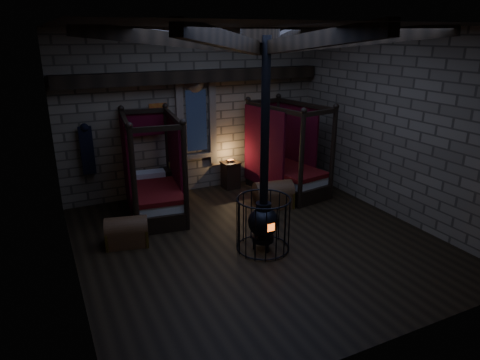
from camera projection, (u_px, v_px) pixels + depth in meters
name	position (u px, v px, depth m)	size (l,w,h in m)	color
room	(257.00, 53.00, 7.72)	(7.02, 7.02, 4.29)	black
bed_left	(154.00, 190.00, 10.06)	(1.43, 2.35, 2.33)	black
bed_right	(285.00, 170.00, 11.52)	(1.55, 2.42, 2.36)	black
trunk_left	(127.00, 232.00, 8.62)	(0.93, 0.70, 0.61)	#58351C
trunk_right	(273.00, 195.00, 10.49)	(1.01, 0.73, 0.68)	#58351C
nightstand_left	(172.00, 183.00, 11.00)	(0.53, 0.51, 0.99)	black
nightstand_right	(231.00, 175.00, 11.77)	(0.48, 0.47, 0.81)	black
stove	(263.00, 219.00, 8.32)	(1.06, 1.06, 4.05)	black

